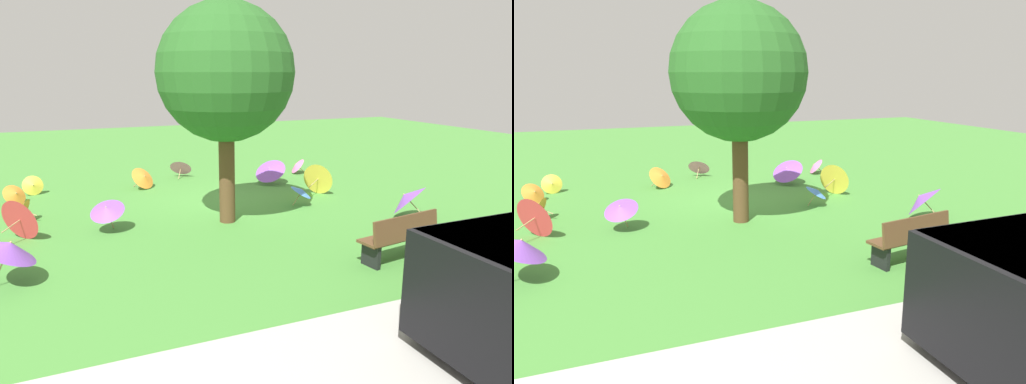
# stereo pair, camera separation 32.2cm
# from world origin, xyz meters

# --- Properties ---
(ground) EXTENTS (40.00, 40.00, 0.00)m
(ground) POSITION_xyz_m (0.00, 0.00, 0.00)
(ground) COLOR #478C38
(park_bench) EXTENTS (1.66, 0.73, 0.90)m
(park_bench) POSITION_xyz_m (-1.84, 4.72, 0.47)
(park_bench) COLOR brown
(park_bench) RESTS_ON ground
(shade_tree) EXTENTS (3.02, 3.02, 4.89)m
(shade_tree) POSITION_xyz_m (0.25, 1.20, 3.35)
(shade_tree) COLOR brown
(shade_tree) RESTS_ON ground
(parasol_pink_0) EXTENTS (0.91, 0.86, 0.67)m
(parasol_pink_0) POSITION_xyz_m (0.02, -4.04, 0.36)
(parasol_pink_0) COLOR tan
(parasol_pink_0) RESTS_ON ground
(parasol_orange_0) EXTENTS (0.59, 0.66, 0.58)m
(parasol_orange_0) POSITION_xyz_m (4.67, -0.61, 0.29)
(parasol_orange_0) COLOR tan
(parasol_orange_0) RESTS_ON ground
(parasol_yellow_0) EXTENTS (0.60, 0.51, 0.57)m
(parasol_yellow_0) POSITION_xyz_m (4.47, -3.28, 0.28)
(parasol_yellow_0) COLOR tan
(parasol_yellow_0) RESTS_ON ground
(parasol_purple_0) EXTENTS (0.95, 0.95, 0.93)m
(parasol_purple_0) POSITION_xyz_m (4.65, 3.11, 0.63)
(parasol_purple_0) COLOR tan
(parasol_purple_0) RESTS_ON ground
(parasol_blue_0) EXTENTS (0.76, 0.78, 0.58)m
(parasol_blue_0) POSITION_xyz_m (-1.98, 0.66, 0.39)
(parasol_blue_0) COLOR tan
(parasol_blue_0) RESTS_ON ground
(parasol_purple_1) EXTENTS (1.00, 0.99, 0.74)m
(parasol_purple_1) POSITION_xyz_m (2.90, 0.93, 0.51)
(parasol_purple_1) COLOR tan
(parasol_purple_1) RESTS_ON ground
(parasol_red_0) EXTENTS (0.93, 0.90, 0.92)m
(parasol_red_0) POSITION_xyz_m (4.56, 0.74, 0.46)
(parasol_red_0) COLOR tan
(parasol_red_0) RESTS_ON ground
(parasol_purple_2) EXTENTS (1.26, 1.28, 0.80)m
(parasol_purple_2) POSITION_xyz_m (-2.26, -1.97, 0.46)
(parasol_purple_2) COLOR tan
(parasol_purple_2) RESTS_ON ground
(parasol_yellow_1) EXTENTS (0.97, 0.93, 0.91)m
(parasol_yellow_1) POSITION_xyz_m (-3.06, -0.32, 0.45)
(parasol_yellow_1) COLOR tan
(parasol_yellow_1) RESTS_ON ground
(parasol_orange_2) EXTENTS (0.91, 0.88, 0.67)m
(parasol_orange_2) POSITION_xyz_m (1.45, -2.85, 0.35)
(parasol_orange_2) COLOR tan
(parasol_orange_2) RESTS_ON ground
(parasol_orange_3) EXTENTS (0.75, 0.72, 0.56)m
(parasol_orange_3) POSITION_xyz_m (4.88, -2.35, 0.28)
(parasol_orange_3) COLOR tan
(parasol_orange_3) RESTS_ON ground
(parasol_pink_3) EXTENTS (0.62, 0.68, 0.55)m
(parasol_pink_3) POSITION_xyz_m (-3.77, -3.07, 0.29)
(parasol_pink_3) COLOR tan
(parasol_pink_3) RESTS_ON ground
(parasol_purple_3) EXTENTS (1.25, 1.23, 0.92)m
(parasol_purple_3) POSITION_xyz_m (-3.74, 2.60, 0.50)
(parasol_purple_3) COLOR tan
(parasol_purple_3) RESTS_ON ground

